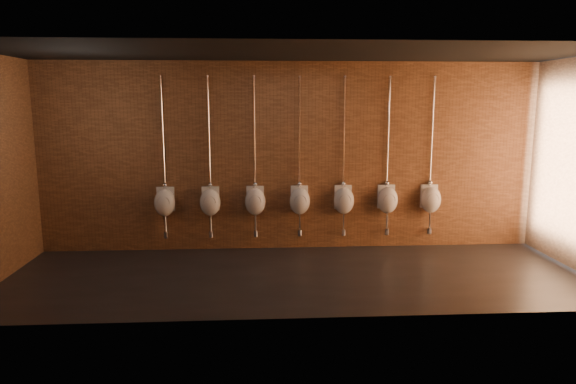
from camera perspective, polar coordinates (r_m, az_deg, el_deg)
The scene contains 9 objects.
ground at distance 7.67m, azimuth 1.07°, elevation -9.30°, with size 8.50×8.50×0.00m, color black.
room_shell at distance 7.25m, azimuth 1.12°, elevation 5.88°, with size 8.54×3.04×3.22m.
urinal_0 at distance 8.89m, azimuth -13.53°, elevation -1.04°, with size 0.36×0.31×2.71m.
urinal_1 at distance 8.79m, azimuth -8.64°, elevation -1.00°, with size 0.36×0.31×2.71m.
urinal_2 at distance 8.75m, azimuth -3.66°, elevation -0.95°, with size 0.36×0.31×2.71m.
urinal_3 at distance 8.78m, azimuth 1.32°, elevation -0.90°, with size 0.36×0.31×2.71m.
urinal_4 at distance 8.87m, azimuth 6.22°, elevation -0.84°, with size 0.36×0.31×2.71m.
urinal_5 at distance 9.03m, azimuth 11.00°, elevation -0.77°, with size 0.36×0.31×2.71m.
urinal_6 at distance 9.25m, azimuth 15.57°, elevation -0.70°, with size 0.36×0.31×2.71m.
Camera 1 is at (-0.58, -7.21, 2.53)m, focal length 32.00 mm.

